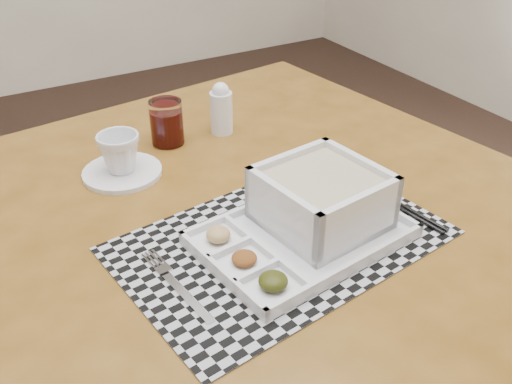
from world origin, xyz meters
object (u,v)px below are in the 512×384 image
serving_tray (315,210)px  juice_glass (167,124)px  creamer_bottle (221,109)px  dining_table (242,247)px  cup (120,153)px

serving_tray → juice_glass: (-0.08, 0.41, 0.00)m
juice_glass → creamer_bottle: size_ratio=0.83×
dining_table → cup: cup is taller
serving_tray → creamer_bottle: bearing=84.6°
juice_glass → serving_tray: bearing=-78.6°
cup → juice_glass: size_ratio=0.85×
cup → creamer_bottle: creamer_bottle is taller
serving_tray → cup: serving_tray is taller
cup → creamer_bottle: bearing=7.3°
juice_glass → dining_table: bearing=-87.4°
dining_table → creamer_bottle: (0.11, 0.29, 0.14)m
creamer_bottle → dining_table: bearing=-110.7°
cup → juice_glass: bearing=23.6°
dining_table → juice_glass: size_ratio=12.87×
dining_table → serving_tray: size_ratio=3.51×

